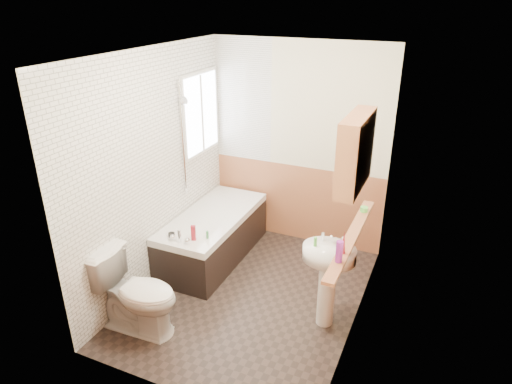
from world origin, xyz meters
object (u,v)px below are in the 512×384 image
Objects in this scene: bathtub at (213,235)px; medicine_cabinet at (355,152)px; pine_shelf at (351,237)px; toilet at (137,293)px; sink at (328,270)px.

medicine_cabinet is (1.74, -0.74, 1.52)m from bathtub.
medicine_cabinet is at bearing -124.77° from pine_shelf.
bathtub is at bearing 158.39° from pine_shelf.
sink is (1.60, 0.79, 0.20)m from toilet.
pine_shelf is at bearing 55.23° from medicine_cabinet.
pine_shelf is 2.28× the size of medicine_cabinet.
bathtub is at bearing 156.95° from medicine_cabinet.
medicine_cabinet reaches higher than toilet.
sink is 0.64× the size of pine_shelf.
toilet is at bearing -91.21° from bathtub.
bathtub is at bearing 147.54° from sink.
sink is at bearing 146.13° from medicine_cabinet.
sink is at bearing -65.96° from toilet.
pine_shelf reaches higher than sink.
medicine_cabinet is at bearing -23.05° from bathtub.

